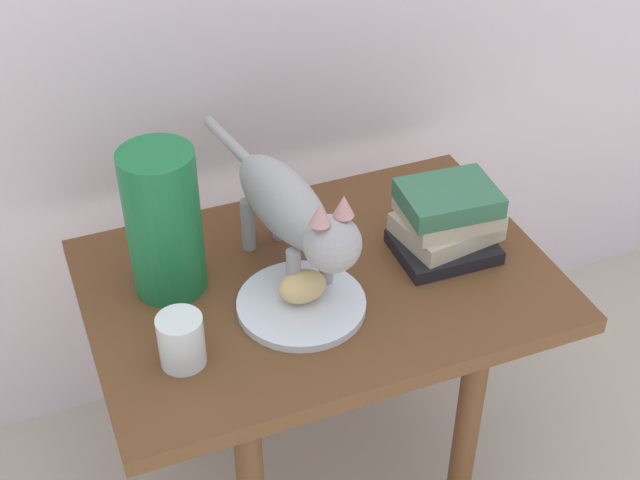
{
  "coord_description": "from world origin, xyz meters",
  "views": [
    {
      "loc": [
        -0.43,
        -1.07,
        1.48
      ],
      "look_at": [
        0.0,
        0.0,
        0.6
      ],
      "focal_mm": 50.36,
      "sensor_mm": 36.0,
      "label": 1
    }
  ],
  "objects_px": {
    "side_table": "(320,311)",
    "book_stack": "(447,220)",
    "plate": "(301,305)",
    "bread_roll": "(302,286)",
    "green_vase": "(164,223)",
    "cat": "(292,211)",
    "candle_jar": "(182,343)"
  },
  "relations": [
    {
      "from": "side_table",
      "to": "book_stack",
      "type": "height_order",
      "value": "book_stack"
    },
    {
      "from": "plate",
      "to": "side_table",
      "type": "bearing_deg",
      "value": 46.51
    },
    {
      "from": "bread_roll",
      "to": "green_vase",
      "type": "height_order",
      "value": "green_vase"
    },
    {
      "from": "cat",
      "to": "candle_jar",
      "type": "xyz_separation_m",
      "value": [
        -0.23,
        -0.13,
        -0.09
      ]
    },
    {
      "from": "green_vase",
      "to": "side_table",
      "type": "bearing_deg",
      "value": -17.57
    },
    {
      "from": "cat",
      "to": "book_stack",
      "type": "xyz_separation_m",
      "value": [
        0.27,
        -0.03,
        -0.07
      ]
    },
    {
      "from": "candle_jar",
      "to": "side_table",
      "type": "bearing_deg",
      "value": 21.82
    },
    {
      "from": "plate",
      "to": "candle_jar",
      "type": "xyz_separation_m",
      "value": [
        -0.21,
        -0.05,
        0.03
      ]
    },
    {
      "from": "book_stack",
      "to": "plate",
      "type": "bearing_deg",
      "value": -169.66
    },
    {
      "from": "side_table",
      "to": "cat",
      "type": "distance_m",
      "value": 0.21
    },
    {
      "from": "side_table",
      "to": "bread_roll",
      "type": "xyz_separation_m",
      "value": [
        -0.05,
        -0.05,
        0.11
      ]
    },
    {
      "from": "plate",
      "to": "bread_roll",
      "type": "height_order",
      "value": "bread_roll"
    },
    {
      "from": "green_vase",
      "to": "candle_jar",
      "type": "height_order",
      "value": "green_vase"
    },
    {
      "from": "green_vase",
      "to": "candle_jar",
      "type": "relative_size",
      "value": 3.02
    },
    {
      "from": "book_stack",
      "to": "cat",
      "type": "bearing_deg",
      "value": 173.69
    },
    {
      "from": "cat",
      "to": "green_vase",
      "type": "relative_size",
      "value": 1.85
    },
    {
      "from": "book_stack",
      "to": "candle_jar",
      "type": "bearing_deg",
      "value": -168.71
    },
    {
      "from": "side_table",
      "to": "bread_roll",
      "type": "bearing_deg",
      "value": -134.01
    },
    {
      "from": "bread_roll",
      "to": "cat",
      "type": "relative_size",
      "value": 0.17
    },
    {
      "from": "side_table",
      "to": "candle_jar",
      "type": "xyz_separation_m",
      "value": [
        -0.26,
        -0.11,
        0.11
      ]
    },
    {
      "from": "cat",
      "to": "book_stack",
      "type": "bearing_deg",
      "value": -6.31
    },
    {
      "from": "side_table",
      "to": "green_vase",
      "type": "xyz_separation_m",
      "value": [
        -0.24,
        0.07,
        0.2
      ]
    },
    {
      "from": "bread_roll",
      "to": "cat",
      "type": "bearing_deg",
      "value": 80.28
    },
    {
      "from": "book_stack",
      "to": "green_vase",
      "type": "distance_m",
      "value": 0.48
    },
    {
      "from": "plate",
      "to": "green_vase",
      "type": "bearing_deg",
      "value": 143.4
    },
    {
      "from": "cat",
      "to": "green_vase",
      "type": "xyz_separation_m",
      "value": [
        -0.2,
        0.05,
        -0.0
      ]
    },
    {
      "from": "green_vase",
      "to": "bread_roll",
      "type": "bearing_deg",
      "value": -34.68
    },
    {
      "from": "side_table",
      "to": "book_stack",
      "type": "relative_size",
      "value": 4.18
    },
    {
      "from": "cat",
      "to": "book_stack",
      "type": "relative_size",
      "value": 2.56
    },
    {
      "from": "side_table",
      "to": "green_vase",
      "type": "height_order",
      "value": "green_vase"
    },
    {
      "from": "bread_roll",
      "to": "plate",
      "type": "bearing_deg",
      "value": -128.4
    },
    {
      "from": "side_table",
      "to": "cat",
      "type": "xyz_separation_m",
      "value": [
        -0.04,
        0.02,
        0.21
      ]
    }
  ]
}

